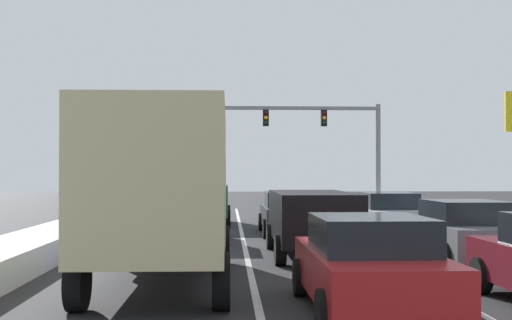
% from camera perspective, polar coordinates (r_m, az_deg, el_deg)
% --- Properties ---
extents(ground_plane, '(120.00, 120.00, 0.00)m').
position_cam_1_polar(ground_plane, '(18.65, 4.43, -7.77)').
color(ground_plane, '#28282B').
extents(lane_stripe_between_right_lane_and_center_lane, '(0.14, 38.20, 0.01)m').
position_cam_1_polar(lane_stripe_between_right_lane_and_center_lane, '(22.31, 7.73, -6.66)').
color(lane_stripe_between_right_lane_and_center_lane, silver).
rests_on(lane_stripe_between_right_lane_and_center_lane, ground).
extents(lane_stripe_between_center_lane_and_left_lane, '(0.14, 38.20, 0.01)m').
position_cam_1_polar(lane_stripe_between_center_lane_and_left_lane, '(21.98, -1.09, -6.75)').
color(lane_stripe_between_center_lane_and_left_lane, silver).
rests_on(lane_stripe_between_center_lane_and_left_lane, ground).
extents(snow_bank_right_shoulder, '(1.63, 38.20, 0.79)m').
position_cam_1_polar(snow_bank_right_shoulder, '(23.78, 20.46, -5.31)').
color(snow_bank_right_shoulder, silver).
rests_on(snow_bank_right_shoulder, ground).
extents(snow_bank_left_shoulder, '(1.69, 38.20, 0.62)m').
position_cam_1_polar(snow_bank_left_shoulder, '(22.47, -14.80, -5.81)').
color(snow_bank_left_shoulder, silver).
rests_on(snow_bank_left_shoulder, ground).
extents(sedan_gray_right_lane_second, '(2.00, 4.50, 1.51)m').
position_cam_1_polar(sedan_gray_right_lane_second, '(17.06, 17.10, -5.77)').
color(sedan_gray_right_lane_second, slate).
rests_on(sedan_gray_right_lane_second, ground).
extents(sedan_silver_right_lane_third, '(2.00, 4.50, 1.51)m').
position_cam_1_polar(sedan_silver_right_lane_third, '(23.27, 10.99, -4.54)').
color(sedan_silver_right_lane_third, '#B7BABF').
rests_on(sedan_silver_right_lane_third, ground).
extents(sedan_red_center_lane_nearest, '(2.00, 4.50, 1.51)m').
position_cam_1_polar(sedan_red_center_lane_nearest, '(10.63, 9.49, -8.68)').
color(sedan_red_center_lane_nearest, maroon).
rests_on(sedan_red_center_lane_nearest, ground).
extents(suv_black_center_lane_second, '(2.16, 4.90, 1.67)m').
position_cam_1_polar(suv_black_center_lane_second, '(17.71, 4.73, -4.83)').
color(suv_black_center_lane_second, black).
rests_on(suv_black_center_lane_second, ground).
extents(sedan_charcoal_center_lane_third, '(2.00, 4.50, 1.51)m').
position_cam_1_polar(sedan_charcoal_center_lane_third, '(23.96, 2.80, -4.46)').
color(sedan_charcoal_center_lane_third, '#38383D').
rests_on(sedan_charcoal_center_lane_third, ground).
extents(box_truck_left_lane_nearest, '(2.53, 7.20, 3.36)m').
position_cam_1_polar(box_truck_left_lane_nearest, '(13.19, -7.72, -2.26)').
color(box_truck_left_lane_nearest, silver).
rests_on(box_truck_left_lane_nearest, ground).
extents(sedan_tan_left_lane_second, '(2.00, 4.50, 1.51)m').
position_cam_1_polar(sedan_tan_left_lane_second, '(21.48, -5.70, -4.84)').
color(sedan_tan_left_lane_second, '#937F60').
rests_on(sedan_tan_left_lane_second, ground).
extents(suv_green_left_lane_third, '(2.16, 4.90, 1.67)m').
position_cam_1_polar(suv_green_left_lane_third, '(28.43, -4.36, -3.42)').
color(suv_green_left_lane_third, '#1E5633').
rests_on(suv_green_left_lane_third, ground).
extents(traffic_light_gantry, '(14.00, 0.47, 6.20)m').
position_cam_1_polar(traffic_light_gantry, '(39.46, 2.74, 2.85)').
color(traffic_light_gantry, slate).
rests_on(traffic_light_gantry, ground).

